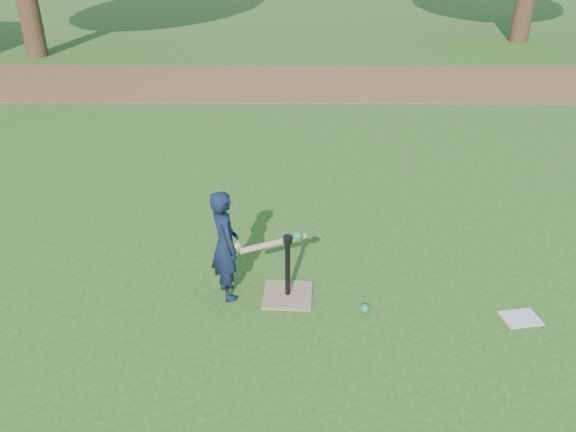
{
  "coord_description": "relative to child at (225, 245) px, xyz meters",
  "views": [
    {
      "loc": [
        0.29,
        -4.0,
        2.97
      ],
      "look_at": [
        0.25,
        0.39,
        0.65
      ],
      "focal_mm": 35.0,
      "sensor_mm": 36.0,
      "label": 1
    }
  ],
  "objects": [
    {
      "name": "batting_tee",
      "position": [
        0.54,
        -0.03,
        -0.4
      ],
      "size": [
        0.45,
        0.45,
        0.61
      ],
      "color": "#8F795B",
      "rests_on": "ground"
    },
    {
      "name": "ground",
      "position": [
        0.28,
        -0.12,
        -0.51
      ],
      "size": [
        80.0,
        80.0,
        0.0
      ],
      "primitive_type": "plane",
      "color": "#285116",
      "rests_on": "ground"
    },
    {
      "name": "dirt_strip",
      "position": [
        0.28,
        7.38,
        -0.5
      ],
      "size": [
        24.0,
        3.0,
        0.01
      ],
      "primitive_type": "cube",
      "color": "brown",
      "rests_on": "ground"
    },
    {
      "name": "swing_action",
      "position": [
        0.43,
        -0.05,
        0.06
      ],
      "size": [
        0.61,
        0.31,
        0.13
      ],
      "color": "tan",
      "rests_on": "ground"
    },
    {
      "name": "clipboard",
      "position": [
        2.5,
        -0.34,
        -0.5
      ],
      "size": [
        0.33,
        0.28,
        0.01
      ],
      "primitive_type": "cube",
      "rotation": [
        0.0,
        0.0,
        0.17
      ],
      "color": "silver",
      "rests_on": "ground"
    },
    {
      "name": "wiffle_ball_ground",
      "position": [
        1.2,
        -0.26,
        -0.47
      ],
      "size": [
        0.08,
        0.08,
        0.08
      ],
      "primitive_type": "sphere",
      "color": "#0C8E45",
      "rests_on": "ground"
    },
    {
      "name": "child",
      "position": [
        0.0,
        0.0,
        0.0
      ],
      "size": [
        0.37,
        0.44,
        1.02
      ],
      "primitive_type": "imported",
      "rotation": [
        0.0,
        0.0,
        1.97
      ],
      "color": "black",
      "rests_on": "ground"
    }
  ]
}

